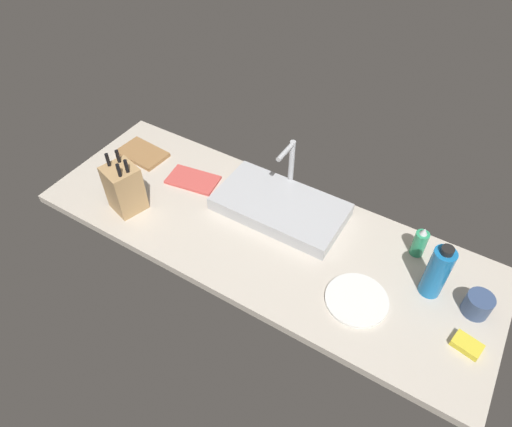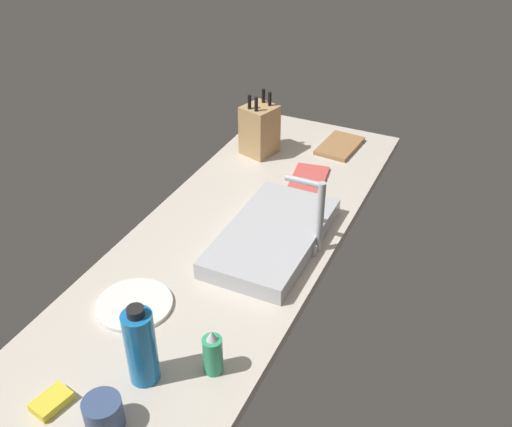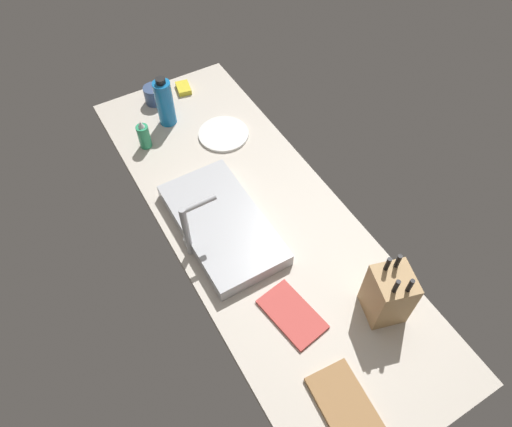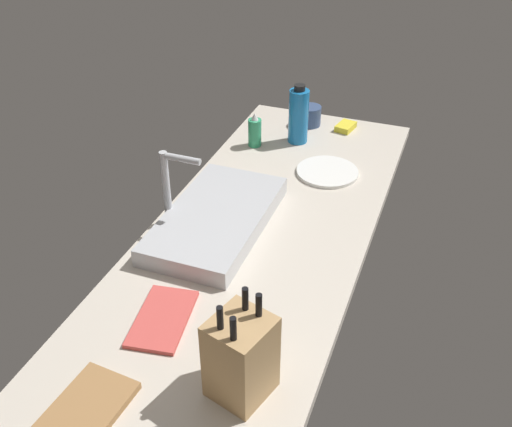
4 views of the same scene
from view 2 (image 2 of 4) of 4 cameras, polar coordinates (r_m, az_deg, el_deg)
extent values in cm
cube|color=beige|center=(199.06, -1.80, -2.21)|extent=(184.02, 65.56, 3.50)
cube|color=#B7BABF|center=(191.14, 1.61, -2.22)|extent=(52.69, 28.46, 5.79)
cylinder|color=#B7BABF|center=(183.92, 6.23, -0.38)|extent=(2.40, 2.40, 25.12)
cylinder|color=#B7BABF|center=(179.28, 4.67, 3.12)|extent=(2.00, 11.86, 2.00)
cylinder|color=#B7BABF|center=(187.44, 5.66, -3.59)|extent=(1.60, 1.60, 4.00)
cube|color=tan|center=(241.09, 0.34, 8.10)|extent=(15.42, 15.01, 20.48)
cylinder|color=black|center=(239.53, 0.73, 11.35)|extent=(1.74, 1.74, 5.63)
cylinder|color=black|center=(236.65, 1.34, 11.05)|extent=(1.74, 1.74, 5.63)
cylinder|color=black|center=(233.84, -0.64, 10.76)|extent=(1.74, 1.74, 5.63)
cylinder|color=black|center=(231.91, 0.02, 10.55)|extent=(1.74, 1.74, 5.63)
cube|color=#9E7042|center=(251.40, 8.12, 6.51)|extent=(23.45, 15.79, 1.80)
cylinder|color=#2D9966|center=(150.29, -4.21, -13.53)|extent=(5.09, 5.09, 10.77)
cone|color=silver|center=(145.35, -4.32, -11.73)|extent=(2.80, 2.80, 2.80)
cylinder|color=#1970B7|center=(147.29, -11.09, -12.61)|extent=(7.60, 7.60, 20.98)
cylinder|color=black|center=(139.18, -11.61, -9.33)|extent=(4.18, 4.18, 2.20)
cylinder|color=white|center=(173.25, -11.73, -8.62)|extent=(22.00, 22.00, 1.20)
cube|color=#CC4C47|center=(226.23, 5.08, 3.29)|extent=(23.89, 16.14, 1.20)
cylinder|color=#384C75|center=(144.81, -14.57, -18.27)|extent=(9.04, 9.04, 8.04)
cube|color=yellow|center=(154.00, -19.21, -16.86)|extent=(10.01, 7.66, 2.40)
camera|label=1|loc=(1.95, -47.73, 30.17)|focal=31.67mm
camera|label=3|loc=(2.34, 25.04, 37.63)|focal=32.11mm
camera|label=4|loc=(3.03, 1.15, 32.29)|focal=41.24mm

